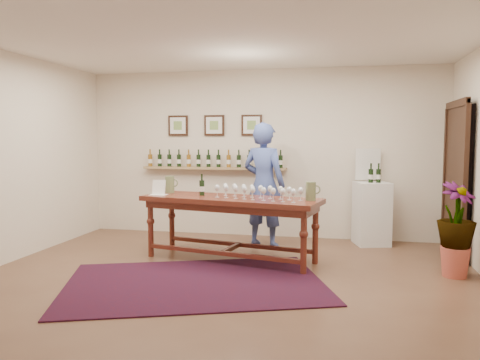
% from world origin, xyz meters
% --- Properties ---
extents(ground, '(6.00, 6.00, 0.00)m').
position_xyz_m(ground, '(0.00, 0.00, 0.00)').
color(ground, brown).
rests_on(ground, ground).
extents(room_shell, '(6.00, 6.00, 6.00)m').
position_xyz_m(room_shell, '(2.11, 1.86, 1.12)').
color(room_shell, beige).
rests_on(room_shell, ground).
extents(rug, '(3.38, 2.80, 0.02)m').
position_xyz_m(rug, '(-0.29, -0.30, 0.01)').
color(rug, '#460C16').
rests_on(rug, ground).
extents(tasting_table, '(2.54, 1.26, 0.86)m').
position_xyz_m(tasting_table, '(-0.13, 0.81, 0.73)').
color(tasting_table, '#461F11').
rests_on(tasting_table, ground).
extents(table_glasses, '(1.32, 0.67, 0.18)m').
position_xyz_m(table_glasses, '(0.25, 0.71, 0.95)').
color(table_glasses, silver).
rests_on(table_glasses, tasting_table).
extents(table_bottles, '(0.29, 0.21, 0.28)m').
position_xyz_m(table_bottles, '(-0.56, 0.98, 1.00)').
color(table_bottles, black).
rests_on(table_bottles, tasting_table).
extents(pitcher_left, '(0.17, 0.17, 0.25)m').
position_xyz_m(pitcher_left, '(-1.12, 1.14, 0.99)').
color(pitcher_left, '#626D43').
rests_on(pitcher_left, tasting_table).
extents(pitcher_right, '(0.19, 0.19, 0.24)m').
position_xyz_m(pitcher_right, '(0.95, 0.69, 0.98)').
color(pitcher_right, '#626D43').
rests_on(pitcher_right, tasting_table).
extents(menu_card, '(0.24, 0.18, 0.21)m').
position_xyz_m(menu_card, '(-1.19, 0.88, 0.97)').
color(menu_card, white).
rests_on(menu_card, tasting_table).
extents(display_pedestal, '(0.60, 0.60, 0.98)m').
position_xyz_m(display_pedestal, '(1.81, 2.19, 0.49)').
color(display_pedestal, silver).
rests_on(display_pedestal, ground).
extents(pedestal_bottles, '(0.32, 0.16, 0.31)m').
position_xyz_m(pedestal_bottles, '(1.83, 2.12, 1.13)').
color(pedestal_bottles, black).
rests_on(pedestal_bottles, display_pedestal).
extents(info_sign, '(0.39, 0.12, 0.55)m').
position_xyz_m(info_sign, '(1.75, 2.35, 1.25)').
color(info_sign, white).
rests_on(info_sign, display_pedestal).
extents(potted_plant, '(0.73, 0.73, 0.98)m').
position_xyz_m(potted_plant, '(2.67, 0.60, 0.57)').
color(potted_plant, '#B94F3D').
rests_on(potted_plant, ground).
extents(person, '(0.80, 0.66, 1.90)m').
position_xyz_m(person, '(0.18, 1.72, 0.95)').
color(person, '#3C4E8F').
rests_on(person, ground).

